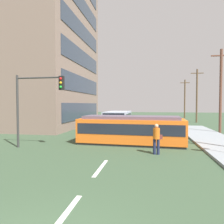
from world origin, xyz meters
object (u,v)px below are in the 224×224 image
Objects in this scene: streetcar_tram at (131,129)px; utility_pole_distant at (185,98)px; utility_pole_far at (197,95)px; city_bus at (118,119)px; traffic_light_mast at (37,96)px; utility_pole_mid at (221,90)px; pedestrian_crossing at (157,137)px.

utility_pole_distant is at bearing 74.12° from streetcar_tram.
utility_pole_far is 10.07m from utility_pole_distant.
traffic_light_mast is (-3.37, -11.54, 2.16)m from city_bus.
utility_pole_far is (0.45, 11.97, 0.05)m from utility_pole_mid.
streetcar_tram is 9.34m from city_bus.
utility_pole_mid is at bearing -90.89° from utility_pole_distant.
pedestrian_crossing is at bearing -101.69° from utility_pole_distant.
utility_pole_distant reaches higher than pedestrian_crossing.
utility_pole_far reaches higher than utility_pole_distant.
traffic_light_mast reaches higher than streetcar_tram.
pedestrian_crossing is at bearing -2.85° from traffic_light_mast.
pedestrian_crossing is (1.63, -2.85, -0.05)m from streetcar_tram.
traffic_light_mast is at bearing -113.92° from utility_pole_distant.
pedestrian_crossing is 0.21× the size of utility_pole_far.
utility_pole_far reaches higher than city_bus.
utility_pole_distant is (6.51, 31.47, 3.02)m from pedestrian_crossing.
streetcar_tram reaches higher than pedestrian_crossing.
traffic_light_mast is at bearing -146.01° from utility_pole_mid.
pedestrian_crossing is at bearing -123.17° from utility_pole_mid.
streetcar_tram is at bearing -113.97° from utility_pole_far.
city_bus is 0.68× the size of utility_pole_mid.
streetcar_tram is 1.59× the size of traffic_light_mast.
utility_pole_distant is (13.80, 31.10, 0.71)m from traffic_light_mast.
streetcar_tram is 20.55m from utility_pole_far.
city_bus is at bearing -137.95° from utility_pole_far.
traffic_light_mast is 0.58× the size of utility_pole_mid.
city_bus is at bearing 108.22° from pedestrian_crossing.
utility_pole_distant is (8.14, 28.62, 2.96)m from streetcar_tram.
utility_pole_mid is at bearing 56.83° from pedestrian_crossing.
utility_pole_distant is (0.34, 22.03, -0.15)m from utility_pole_mid.
city_bus is 0.67× the size of utility_pole_far.
utility_pole_mid is 1.04× the size of utility_pole_distant.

